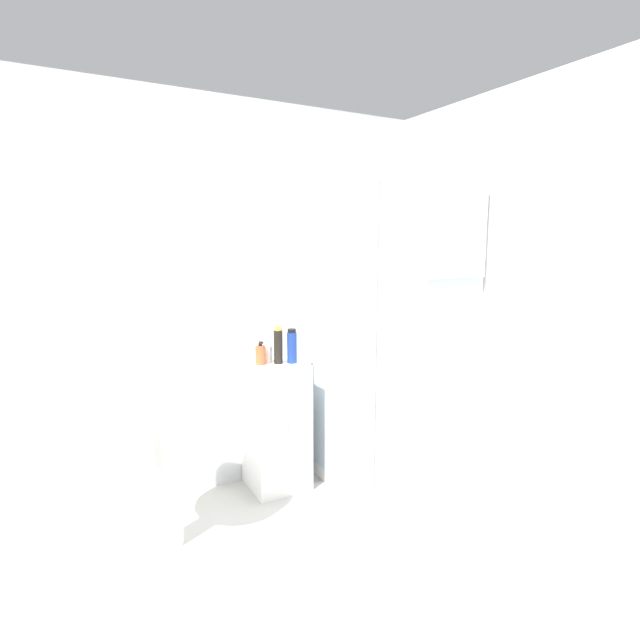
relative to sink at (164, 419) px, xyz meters
name	(u,v)px	position (x,y,z in m)	size (l,w,h in m)	color
wall_back	(182,301)	(0.24, 0.55, 0.55)	(6.40, 0.06, 2.50)	silver
wall_right	(619,317)	(1.94, -1.15, 0.55)	(0.06, 6.40, 2.50)	silver
shower_enclosure	(389,401)	(1.45, 0.02, -0.13)	(0.84, 0.87, 1.97)	white
vanity_cabinet	(276,426)	(0.77, 0.34, -0.29)	(0.36, 0.38, 0.83)	white
sink	(164,419)	(0.00, 0.00, 0.00)	(0.55, 0.55, 1.02)	white
soap_dispenser	(260,355)	(0.68, 0.36, 0.19)	(0.07, 0.07, 0.15)	#E5562D
shampoo_bottle_tall_black	(278,346)	(0.79, 0.33, 0.25)	(0.06, 0.06, 0.24)	black
shampoo_bottle_blue	(292,346)	(0.88, 0.31, 0.24)	(0.06, 0.06, 0.22)	navy
lotion_bottle_white	(268,354)	(0.75, 0.40, 0.18)	(0.06, 0.06, 0.14)	white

